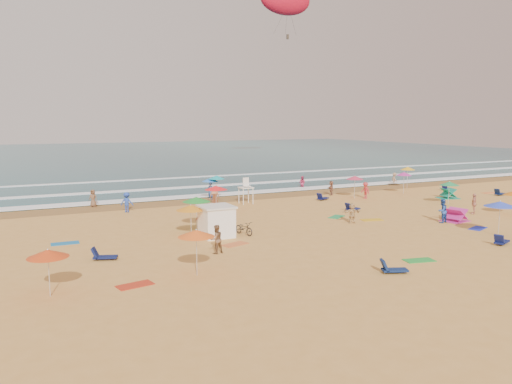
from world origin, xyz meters
name	(u,v)px	position (x,y,z in m)	size (l,w,h in m)	color
ground	(285,221)	(0.00, 0.00, 0.00)	(220.00, 220.00, 0.00)	gold
ocean	(103,156)	(0.00, 84.00, 0.00)	(220.00, 140.00, 0.18)	#0C4756
wet_sand	(224,199)	(0.00, 12.50, 0.01)	(220.00, 220.00, 0.00)	olive
surf_foam	(195,188)	(0.00, 21.32, 0.10)	(200.00, 18.70, 0.05)	white
cabana	(217,222)	(-6.83, -2.64, 1.00)	(2.00, 2.00, 2.00)	white
cabana_roof	(216,207)	(-6.83, -2.64, 2.06)	(2.20, 2.20, 0.12)	silver
bicycle	(244,228)	(-4.93, -2.94, 0.46)	(0.61, 1.74, 0.91)	black
lifeguard_stand	(246,193)	(0.73, 8.80, 1.05)	(1.20, 1.20, 2.10)	white
beach_umbrellas	(284,194)	(0.04, 0.28, 2.11)	(56.46, 25.10, 0.80)	orange
loungers	(409,213)	(10.42, -2.43, 0.17)	(43.10, 22.82, 0.34)	#0E1647
towels	(307,225)	(0.71, -2.06, 0.01)	(45.59, 22.90, 0.03)	#B72D16
popup_tents	(451,202)	(16.22, -1.57, 0.60)	(11.04, 10.80, 1.20)	#C42B90
beachgoers	(276,201)	(1.62, 4.49, 0.80)	(51.39, 24.39, 2.10)	red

